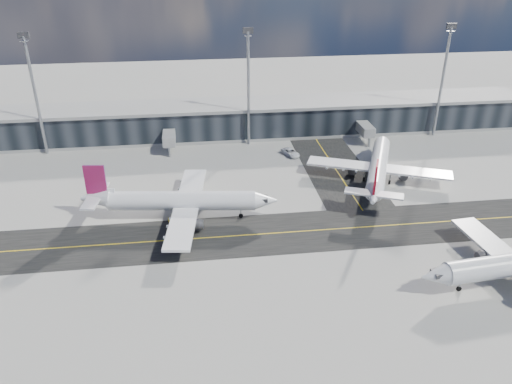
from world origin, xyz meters
TOP-DOWN VIEW (x-y plane):
  - ground at (0.00, 0.00)m, footprint 300.00×300.00m
  - taxiway_lanes at (3.91, 10.74)m, footprint 180.00×63.00m
  - terminal_concourse at (0.04, 54.93)m, footprint 152.00×19.80m
  - floodlight_masts at (0.00, 48.00)m, footprint 102.50×0.70m
  - airliner_af at (-17.28, 11.81)m, footprint 36.71×31.39m
  - airliner_redtail at (25.00, 22.04)m, footprint 30.03×34.75m
  - baggage_tug at (-17.52, 10.05)m, footprint 3.38×2.41m
  - service_van at (9.24, 39.05)m, footprint 4.49×6.23m

SIDE VIEW (x-z plane):
  - ground at x=0.00m, z-range 0.00..0.00m
  - taxiway_lanes at x=3.91m, z-range -0.01..0.03m
  - service_van at x=9.24m, z-range 0.00..1.57m
  - baggage_tug at x=-17.52m, z-range 0.00..1.93m
  - airliner_redtail at x=25.00m, z-range -1.82..8.93m
  - airliner_af at x=-17.28m, z-range -1.84..9.03m
  - terminal_concourse at x=0.04m, z-range -0.31..8.49m
  - floodlight_masts at x=0.00m, z-range 1.16..30.06m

